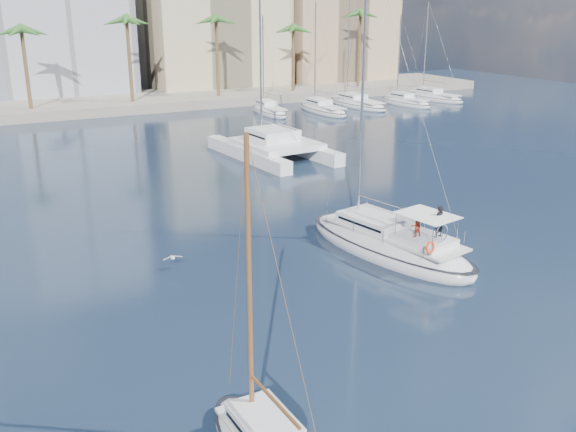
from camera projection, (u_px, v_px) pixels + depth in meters
ground at (326, 288)px, 31.08m from camera, size 160.00×160.00×0.00m
quay at (81, 105)px, 82.11m from camera, size 120.00×14.00×1.20m
building_beige at (213, 24)px, 96.40m from camera, size 20.00×14.00×20.00m
building_tan_right at (333, 29)px, 103.87m from camera, size 18.00×12.00×18.00m
palm_centre at (79, 28)px, 75.69m from camera, size 3.60×3.60×12.30m
palm_right at (326, 24)px, 90.70m from camera, size 3.60×3.60×12.30m
main_sloop at (388, 244)px, 35.21m from camera, size 5.77×12.07×17.20m
catamaran at (274, 144)px, 57.07m from camera, size 7.59×13.52×18.86m
seagull at (173, 258)px, 32.83m from camera, size 1.02×0.44×0.19m
moored_yacht_a at (269, 114)px, 79.37m from camera, size 3.37×9.52×11.90m
moored_yacht_b at (323, 112)px, 80.56m from camera, size 3.32×10.83×13.72m
moored_yacht_c at (357, 107)px, 85.11m from camera, size 3.98×12.33×15.54m
moored_yacht_d at (406, 105)px, 86.30m from camera, size 3.52×9.55×11.90m
moored_yacht_e at (434, 100)px, 90.85m from camera, size 4.61×11.11×13.72m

